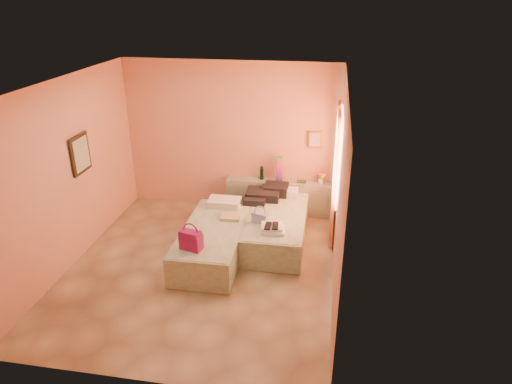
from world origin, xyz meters
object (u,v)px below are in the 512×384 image
at_px(flower_vase, 321,177).
at_px(magenta_handbag, 191,240).
at_px(headboard_ledge, 281,197).
at_px(water_bottle, 262,173).
at_px(green_book, 301,182).
at_px(bed_right, 277,227).
at_px(blue_handbag, 260,218).
at_px(towel_stack, 273,229).
at_px(bed_left, 214,241).

distance_m(flower_vase, magenta_handbag, 2.97).
height_order(headboard_ledge, flower_vase, flower_vase).
relative_size(water_bottle, magenta_handbag, 0.80).
distance_m(water_bottle, green_book, 0.76).
bearing_deg(bed_right, magenta_handbag, -129.86).
height_order(green_book, flower_vase, flower_vase).
bearing_deg(headboard_ledge, blue_handbag, -97.03).
xyz_separation_m(magenta_handbag, blue_handbag, (0.84, 0.96, -0.07)).
relative_size(headboard_ledge, blue_handbag, 7.93).
relative_size(headboard_ledge, magenta_handbag, 6.47).
bearing_deg(towel_stack, water_bottle, 104.80).
relative_size(water_bottle, green_book, 1.48).
relative_size(bed_right, flower_vase, 8.59).
height_order(blue_handbag, towel_stack, blue_handbag).
distance_m(headboard_ledge, green_book, 0.51).
distance_m(water_bottle, towel_stack, 1.75).
xyz_separation_m(green_book, blue_handbag, (-0.55, -1.41, -0.08)).
xyz_separation_m(water_bottle, flower_vase, (1.10, 0.01, -0.01)).
xyz_separation_m(water_bottle, green_book, (0.75, -0.01, -0.11)).
bearing_deg(magenta_handbag, bed_right, 64.92).
bearing_deg(magenta_handbag, water_bottle, 89.01).
distance_m(bed_right, green_book, 1.17).
bearing_deg(towel_stack, green_book, 79.59).
height_order(bed_right, blue_handbag, blue_handbag).
height_order(bed_right, flower_vase, flower_vase).
height_order(headboard_ledge, water_bottle, water_bottle).
distance_m(headboard_ledge, blue_handbag, 1.45).
bearing_deg(blue_handbag, green_book, 84.70).
height_order(headboard_ledge, bed_left, headboard_ledge).
bearing_deg(bed_left, bed_right, 34.11).
height_order(flower_vase, magenta_handbag, flower_vase).
distance_m(water_bottle, flower_vase, 1.10).
xyz_separation_m(blue_handbag, towel_stack, (0.25, -0.26, -0.03)).
bearing_deg(green_book, blue_handbag, -113.88).
height_order(bed_left, towel_stack, towel_stack).
relative_size(bed_right, blue_handbag, 7.74).
height_order(green_book, magenta_handbag, magenta_handbag).
xyz_separation_m(green_book, towel_stack, (-0.31, -1.67, -0.11)).
bearing_deg(water_bottle, bed_right, -67.68).
bearing_deg(towel_stack, magenta_handbag, -147.23).
bearing_deg(magenta_handbag, bed_left, 92.18).
height_order(green_book, towel_stack, green_book).
relative_size(bed_left, magenta_handbag, 6.31).
relative_size(headboard_ledge, water_bottle, 8.11).
xyz_separation_m(flower_vase, magenta_handbag, (-1.75, -2.39, -0.12)).
relative_size(bed_left, bed_right, 1.00).
bearing_deg(magenta_handbag, headboard_ledge, 80.98).
relative_size(flower_vase, magenta_handbag, 0.74).
distance_m(flower_vase, blue_handbag, 1.70).
distance_m(headboard_ledge, flower_vase, 0.85).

